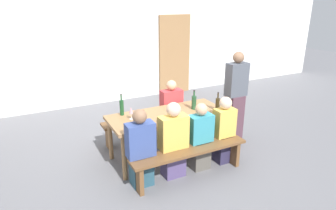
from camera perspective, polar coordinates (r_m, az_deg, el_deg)
name	(u,v)px	position (r m, az deg, el deg)	size (l,w,h in m)	color
ground_plane	(168,155)	(5.03, 0.00, -9.69)	(24.00, 24.00, 0.00)	slate
back_wall	(107,37)	(7.47, -11.67, 12.64)	(14.00, 0.20, 3.20)	silver
wooden_door	(175,55)	(8.08, 1.28, 9.60)	(0.90, 0.06, 2.10)	#9E7247
tasting_table	(168,119)	(4.74, 0.00, -2.65)	(1.90, 0.79, 0.75)	#9E7247
bench_near	(190,155)	(4.33, 4.25, -9.66)	(1.80, 0.30, 0.45)	brown
bench_far	(151,122)	(5.44, -3.34, -3.24)	(1.80, 0.30, 0.45)	brown
wine_bottle_0	(218,104)	(4.89, 9.54, 0.24)	(0.07, 0.07, 0.31)	#332814
wine_bottle_1	(122,107)	(4.68, -8.92, -0.42)	(0.06, 0.06, 0.35)	#194723
wine_bottle_2	(194,102)	(4.89, 5.01, 0.56)	(0.08, 0.08, 0.33)	#234C2D
wine_glass_0	(142,120)	(4.18, -5.03, -2.92)	(0.08, 0.08, 0.17)	silver
wine_glass_1	(144,112)	(4.47, -4.70, -1.37)	(0.08, 0.08, 0.16)	silver
wine_glass_2	(131,111)	(4.49, -7.14, -1.11)	(0.07, 0.07, 0.19)	silver
seated_guest_near_0	(141,150)	(4.09, -5.28, -8.68)	(0.38, 0.24, 1.13)	#284D5E
seated_guest_near_1	(173,142)	(4.27, 1.03, -7.18)	(0.41, 0.24, 1.14)	#50426F
seated_guest_near_2	(200,138)	(4.50, 6.22, -6.42)	(0.37, 0.24, 1.06)	#57524A
seated_guest_near_3	(224,131)	(4.73, 10.70, -5.02)	(0.32, 0.24, 1.09)	#2C2744
seated_guest_far_0	(171,112)	(5.39, 0.65, -1.39)	(0.39, 0.24, 1.13)	#45535F
standing_host	(235,99)	(5.41, 12.82, 1.15)	(0.38, 0.24, 1.64)	#51333F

